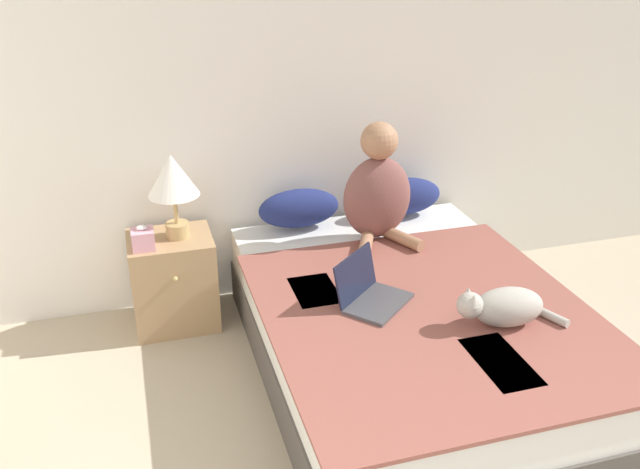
# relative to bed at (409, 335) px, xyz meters

# --- Properties ---
(wall_back) EXTENTS (6.20, 0.05, 2.55)m
(wall_back) POSITION_rel_bed_xyz_m (-0.06, 1.13, 1.03)
(wall_back) COLOR silver
(wall_back) RESTS_ON ground_plane
(bed) EXTENTS (1.53, 2.11, 0.49)m
(bed) POSITION_rel_bed_xyz_m (0.00, 0.00, 0.00)
(bed) COLOR #4C4742
(bed) RESTS_ON ground_plane
(pillow_near) EXTENTS (0.49, 0.21, 0.23)m
(pillow_near) POSITION_rel_bed_xyz_m (-0.33, 0.93, 0.37)
(pillow_near) COLOR navy
(pillow_near) RESTS_ON bed
(pillow_far) EXTENTS (0.49, 0.21, 0.23)m
(pillow_far) POSITION_rel_bed_xyz_m (0.33, 0.93, 0.37)
(pillow_far) COLOR navy
(pillow_far) RESTS_ON bed
(person_sitting) EXTENTS (0.40, 0.39, 0.68)m
(person_sitting) POSITION_rel_bed_xyz_m (0.06, 0.66, 0.54)
(person_sitting) COLOR brown
(person_sitting) RESTS_ON bed
(cat_tabby) EXTENTS (0.51, 0.22, 0.19)m
(cat_tabby) POSITION_rel_bed_xyz_m (0.27, -0.39, 0.35)
(cat_tabby) COLOR #A8A399
(cat_tabby) RESTS_ON bed
(laptop_open) EXTENTS (0.43, 0.42, 0.23)m
(laptop_open) POSITION_rel_bed_xyz_m (-0.23, -0.03, 0.30)
(laptop_open) COLOR #424247
(laptop_open) RESTS_ON bed
(nightstand) EXTENTS (0.47, 0.42, 0.55)m
(nightstand) POSITION_rel_bed_xyz_m (-1.11, 0.86, 0.03)
(nightstand) COLOR tan
(nightstand) RESTS_ON ground_plane
(table_lamp) EXTENTS (0.28, 0.28, 0.48)m
(table_lamp) POSITION_rel_bed_xyz_m (-1.06, 0.86, 0.65)
(table_lamp) COLOR tan
(table_lamp) RESTS_ON nightstand
(tissue_box) EXTENTS (0.12, 0.12, 0.14)m
(tissue_box) POSITION_rel_bed_xyz_m (-1.25, 0.76, 0.37)
(tissue_box) COLOR #E09EB2
(tissue_box) RESTS_ON nightstand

